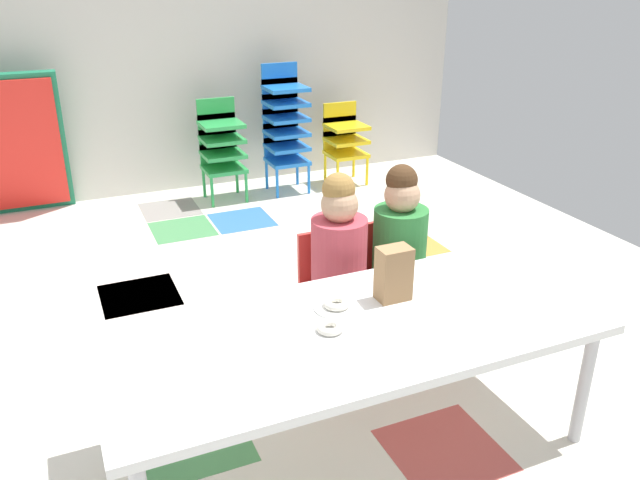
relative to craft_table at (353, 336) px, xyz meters
name	(u,v)px	position (x,y,z in m)	size (l,w,h in m)	color
ground_plane	(262,358)	(-0.13, 0.73, -0.52)	(5.55, 5.54, 0.02)	silver
back_wall	(140,22)	(-0.13, 3.49, 0.85)	(5.55, 0.10, 2.71)	beige
craft_table	(353,336)	(0.00, 0.00, 0.00)	(1.85, 0.79, 0.55)	white
seated_child_near_camera	(338,250)	(0.23, 0.63, 0.05)	(0.32, 0.31, 0.92)	red
seated_child_middle_seat	(399,239)	(0.55, 0.63, 0.05)	(0.34, 0.34, 0.92)	red
kid_chair_green_stack	(221,144)	(0.34, 3.05, -0.05)	(0.32, 0.30, 0.80)	green
kid_chair_blue_stack	(285,122)	(0.88, 3.05, 0.07)	(0.32, 0.30, 1.04)	blue
kid_chair_yellow_stack	(344,138)	(1.42, 3.05, -0.11)	(0.32, 0.30, 0.68)	yellow
folded_activity_table	(1,148)	(-1.24, 3.29, 0.03)	(0.90, 0.29, 1.09)	#19724C
paper_bag_brown	(394,274)	(0.24, 0.13, 0.15)	(0.13, 0.09, 0.22)	#9E754C
paper_plate_near_edge	(336,307)	(0.00, 0.14, 0.05)	(0.18, 0.18, 0.01)	white
donut_powdered_on_plate	(337,303)	(0.00, 0.14, 0.07)	(0.11, 0.11, 0.03)	white
donut_powdered_loose	(330,327)	(-0.09, 0.00, 0.06)	(0.10, 0.10, 0.03)	white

